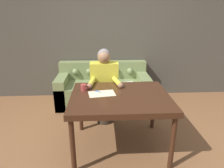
% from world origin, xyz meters
% --- Properties ---
extents(ground_plane, '(16.00, 16.00, 0.00)m').
position_xyz_m(ground_plane, '(0.00, 0.00, 0.00)').
color(ground_plane, brown).
extents(wall_back, '(8.00, 0.06, 2.60)m').
position_xyz_m(wall_back, '(0.00, 2.04, 1.30)').
color(wall_back, '#474238').
rests_on(wall_back, ground_plane).
extents(dining_table, '(1.26, 1.02, 0.77)m').
position_xyz_m(dining_table, '(-0.06, 0.11, 0.70)').
color(dining_table, '#381E11').
rests_on(dining_table, ground_plane).
extents(couch, '(1.82, 0.84, 0.80)m').
position_xyz_m(couch, '(-0.27, 1.61, 0.30)').
color(couch, olive).
rests_on(couch, ground_plane).
extents(person, '(0.51, 0.61, 1.25)m').
position_xyz_m(person, '(-0.26, 0.80, 0.64)').
color(person, '#33281E').
rests_on(person, ground_plane).
extents(pattern_paper_main, '(0.37, 0.27, 0.00)m').
position_xyz_m(pattern_paper_main, '(-0.30, 0.18, 0.78)').
color(pattern_paper_main, beige).
rests_on(pattern_paper_main, dining_table).
extents(scissors, '(0.17, 0.17, 0.01)m').
position_xyz_m(scissors, '(-0.34, 0.24, 0.78)').
color(scissors, silver).
rests_on(scissors, dining_table).
extents(mug, '(0.11, 0.08, 0.09)m').
position_xyz_m(mug, '(-0.54, 0.30, 0.82)').
color(mug, '#9E3833').
rests_on(mug, dining_table).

